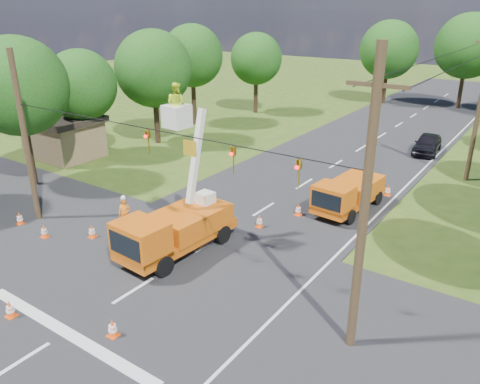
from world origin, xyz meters
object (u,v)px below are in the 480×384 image
Objects in this scene: traffic_cone_0 at (10,309)px; pole_left at (25,139)px; tree_left_d at (153,69)px; tree_far_b at (468,46)px; ground_worker at (125,214)px; distant_car at (427,144)px; traffic_cone_5 at (44,231)px; pole_right_mid at (480,104)px; pole_right_near at (364,208)px; traffic_cone_7 at (388,190)px; traffic_cone_6 at (20,218)px; traffic_cone_3 at (298,210)px; tree_left_c at (81,85)px; tree_left_e at (192,56)px; traffic_cone_1 at (113,328)px; traffic_cone_4 at (92,231)px; shed at (64,136)px; tree_left_f at (256,59)px; second_truck at (348,194)px; tree_left_b at (18,87)px; bucket_truck at (175,220)px; tree_far_a at (389,50)px; traffic_cone_2 at (259,221)px.

traffic_cone_0 is 0.08× the size of pole_left.
tree_far_b is (18.00, 30.00, 0.68)m from tree_left_d.
ground_worker is 24.84m from distant_car.
traffic_cone_5 is 0.07× the size of pole_right_mid.
traffic_cone_7 is at bearing 103.45° from pole_right_near.
traffic_cone_0 is at bearing -33.79° from traffic_cone_6.
tree_far_b is at bearing 88.41° from traffic_cone_3.
pole_left is 1.12× the size of tree_left_c.
tree_left_e reaches higher than tree_left_c.
distant_car is at bearing 83.79° from traffic_cone_1.
traffic_cone_3 is at bearing -21.13° from tree_left_d.
traffic_cone_7 is at bearing -120.09° from pole_right_mid.
traffic_cone_4 and traffic_cone_7 have the same top height.
tree_left_c reaches higher than traffic_cone_3.
tree_left_e reaches higher than traffic_cone_7.
tree_left_e is (1.20, 14.00, 4.87)m from shed.
shed is (-10.79, 9.18, 1.26)m from traffic_cone_5.
pole_right_near is at bearing -44.21° from ground_worker.
tree_left_c is (-6.85, 9.99, 5.08)m from traffic_cone_6.
tree_left_f is at bearing 115.38° from traffic_cone_1.
second_truck is 20.09m from tree_left_d.
ground_worker is 0.19× the size of tree_left_b.
tree_far_b reaches higher than traffic_cone_0.
traffic_cone_7 is 23.34m from tree_left_b.
tree_left_f is 0.81× the size of tree_far_b.
tree_far_b is (10.21, 46.18, 6.45)m from traffic_cone_5.
tree_left_c reaches higher than shed.
traffic_cone_0 is 0.08× the size of tree_left_f.
bucket_truck is 0.84× the size of tree_left_e.
ground_worker is 2.51× the size of traffic_cone_5.
traffic_cone_4 is at bearing -31.50° from shed.
traffic_cone_0 is 28.42m from pole_right_mid.
shed reaches higher than traffic_cone_5.
traffic_cone_3 is 11.67m from pole_right_near.
traffic_cone_0 is at bearing -106.73° from second_truck.
tree_left_b is (-19.61, -11.16, 5.95)m from traffic_cone_7.
pole_left is at bearing -131.99° from pole_right_mid.
traffic_cone_3 is at bearing -127.59° from second_truck.
traffic_cone_1 is 0.07× the size of tree_far_a.
tree_far_a reaches higher than traffic_cone_4.
tree_left_e reaches higher than tree_left_d.
tree_far_b reaches higher than pole_left.
tree_left_c reaches higher than traffic_cone_7.
traffic_cone_2 is 0.07× the size of pole_right_mid.
pole_right_mid is 25.65m from tree_far_b.
pole_left reaches higher than tree_left_f.
tree_left_c is at bearing 132.40° from traffic_cone_5.
tree_left_d is 0.97× the size of tree_far_a.
tree_far_a is (-4.26, 41.56, 4.51)m from bucket_truck.
traffic_cone_5 is at bearing -169.48° from ground_worker.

